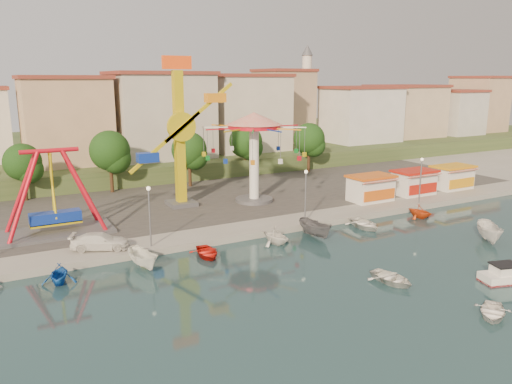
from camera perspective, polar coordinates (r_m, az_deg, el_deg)
ground at (r=36.72m, az=6.72°, el=-10.89°), size 200.00×200.00×0.00m
quay_deck at (r=92.50m, az=-16.13°, el=3.37°), size 200.00×100.00×0.60m
asphalt_pad at (r=62.15m, az=-9.48°, el=-0.46°), size 90.00×28.00×0.01m
hill_terrace at (r=97.16m, az=-16.84°, el=4.47°), size 200.00×60.00×3.00m
pirate_ship_ride at (r=49.27m, az=-22.16°, el=-0.22°), size 10.00×5.00×8.00m
kamikaze_tower at (r=55.98m, az=-8.26°, el=6.23°), size 8.16×3.10×16.50m
wave_swinger at (r=57.35m, az=-0.22°, el=6.31°), size 11.60×11.60×10.40m
booth_left at (r=60.20m, az=12.98°, el=0.47°), size 5.40×3.78×3.08m
booth_mid at (r=65.01m, az=17.61°, el=1.09°), size 5.40×3.78×3.08m
booth_right at (r=70.12m, az=21.53°, el=1.62°), size 5.40×3.78×3.08m
lamp_post_1 at (r=43.48m, az=-12.04°, el=-2.95°), size 0.14×0.14×5.00m
lamp_post_2 at (r=50.23m, az=5.67°, el=-0.60°), size 0.14×0.14×5.00m
lamp_post_3 at (r=60.57m, az=18.27°, el=1.13°), size 0.14×0.14×5.00m
tree_1 at (r=64.27m, az=-25.14°, el=3.10°), size 4.35×4.35×6.80m
tree_2 at (r=65.10m, az=-16.37°, el=4.55°), size 5.02×5.02×7.85m
tree_3 at (r=66.64m, az=-7.65°, el=4.82°), size 4.68×4.68×7.32m
tree_4 at (r=73.41m, az=-1.19°, el=5.82°), size 4.86×4.86×7.60m
tree_5 at (r=77.03m, az=6.09°, el=6.05°), size 4.83×4.83×7.54m
building_2 at (r=80.24m, az=-20.61°, el=7.67°), size 11.95×9.28×11.23m
building_3 at (r=80.45m, az=-10.39°, el=7.56°), size 12.59×10.50×9.20m
building_4 at (r=88.69m, az=-2.76°, el=8.24°), size 10.75×9.23×9.24m
building_5 at (r=93.64m, az=5.17°, el=9.05°), size 12.77×10.96×11.21m
building_6 at (r=99.45m, az=11.41°, el=9.40°), size 8.23×8.98×12.36m
building_7 at (r=111.12m, az=14.46°, el=8.66°), size 11.59×10.93×8.76m
building_8 at (r=116.67m, az=21.79°, el=9.27°), size 12.84×9.28×12.58m
building_9 at (r=129.08m, az=24.67°, el=8.53°), size 12.95×9.17×9.21m
minaret at (r=98.54m, az=5.79°, el=11.52°), size 2.80×2.80×18.00m
cabin_motorboat at (r=41.95m, az=26.93°, el=-8.56°), size 4.69×2.83×1.55m
rowboat_a at (r=38.56m, az=15.26°, el=-9.49°), size 2.90×3.81×0.74m
rowboat_b at (r=35.68m, az=25.41°, el=-12.27°), size 3.87×3.65×0.65m
skiff at (r=50.73m, az=25.16°, el=-4.23°), size 4.27×4.72×1.79m
van at (r=44.30m, az=-17.38°, el=-5.40°), size 5.23×3.69×1.41m
moored_boat_1 at (r=39.74m, az=-21.58°, el=-8.67°), size 3.21×3.48×1.53m
moored_boat_2 at (r=40.83m, az=-12.76°, el=-7.46°), size 2.16×4.21×1.55m
moored_boat_3 at (r=42.65m, az=-5.64°, el=-6.90°), size 2.90×3.77×0.73m
moored_boat_4 at (r=45.43m, az=2.27°, el=-4.98°), size 3.42×3.72×1.65m
moored_boat_5 at (r=47.75m, az=6.80°, el=-4.17°), size 1.96×4.38×1.65m
moored_boat_6 at (r=51.51m, az=12.31°, el=-3.58°), size 3.32×4.36×0.84m
moored_boat_7 at (r=56.64m, az=18.22°, el=-2.08°), size 2.89×3.23×1.53m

